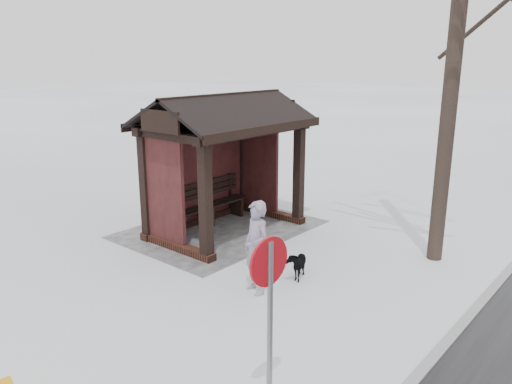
{
  "coord_description": "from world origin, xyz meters",
  "views": [
    {
      "loc": [
        7.73,
        7.44,
        3.82
      ],
      "look_at": [
        -0.08,
        0.8,
        1.05
      ],
      "focal_mm": 35.0,
      "sensor_mm": 36.0,
      "label": 1
    }
  ],
  "objects_px": {
    "pedestrian": "(256,248)",
    "road_sign": "(269,288)",
    "dog": "(297,264)",
    "bus_shelter": "(220,136)"
  },
  "relations": [
    {
      "from": "dog",
      "to": "road_sign",
      "type": "distance_m",
      "value": 3.83
    },
    {
      "from": "pedestrian",
      "to": "dog",
      "type": "height_order",
      "value": "pedestrian"
    },
    {
      "from": "dog",
      "to": "road_sign",
      "type": "xyz_separation_m",
      "value": [
        3.1,
        1.86,
        1.26
      ]
    },
    {
      "from": "bus_shelter",
      "to": "road_sign",
      "type": "distance_m",
      "value": 6.23
    },
    {
      "from": "dog",
      "to": "road_sign",
      "type": "bearing_deg",
      "value": -83.48
    },
    {
      "from": "bus_shelter",
      "to": "pedestrian",
      "type": "xyz_separation_m",
      "value": [
        1.87,
        2.63,
        -1.37
      ]
    },
    {
      "from": "pedestrian",
      "to": "road_sign",
      "type": "relative_size",
      "value": 0.76
    },
    {
      "from": "dog",
      "to": "pedestrian",
      "type": "bearing_deg",
      "value": -126.06
    },
    {
      "from": "bus_shelter",
      "to": "dog",
      "type": "relative_size",
      "value": 5.71
    },
    {
      "from": "road_sign",
      "to": "dog",
      "type": "bearing_deg",
      "value": -144.77
    }
  ]
}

